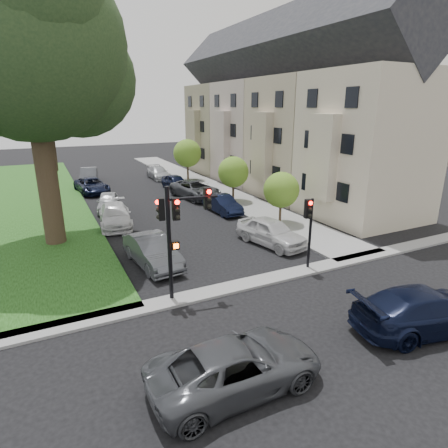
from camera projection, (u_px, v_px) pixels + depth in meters
name	position (u px, v px, depth m)	size (l,w,h in m)	color
ground	(278.00, 304.00, 15.30)	(140.00, 140.00, 0.00)	black
grass_strip	(32.00, 200.00, 32.00)	(8.00, 44.00, 0.12)	#15350D
sidewalk_right	(201.00, 183.00, 38.65)	(3.50, 44.00, 0.12)	gray
sidewalk_cross	(253.00, 282.00, 16.99)	(60.00, 1.00, 0.12)	gray
house_a	(369.00, 118.00, 25.30)	(7.70, 7.55, 15.97)	#B9B190
house_b	(301.00, 116.00, 31.71)	(7.70, 7.55, 15.97)	#A89F8C
house_c	(255.00, 114.00, 38.12)	(7.70, 7.55, 15.97)	#C1B0A5
house_d	(223.00, 113.00, 44.53)	(7.70, 7.55, 15.97)	tan
eucalyptus	(27.00, 45.00, 18.71)	(11.01, 9.99, 15.60)	#362A19
small_tree_a	(281.00, 190.00, 24.85)	(2.39, 2.39, 3.59)	#362A19
small_tree_b	(233.00, 172.00, 30.68)	(2.54, 2.54, 3.81)	#362A19
small_tree_c	(187.00, 153.00, 39.56)	(2.94, 2.94, 4.40)	#362A19
traffic_signal_main	(177.00, 223.00, 14.76)	(2.36, 0.62, 4.82)	black
traffic_signal_secondary	(309.00, 221.00, 17.73)	(0.48, 0.38, 3.59)	black
car_cross_near	(236.00, 366.00, 10.58)	(2.35, 5.10, 1.42)	#3F4247
car_cross_far	(426.00, 310.00, 13.32)	(2.22, 5.45, 1.58)	black
car_parked_0	(271.00, 232.00, 21.56)	(1.85, 4.60, 1.57)	silver
car_parked_1	(222.00, 204.00, 28.08)	(1.42, 4.08, 1.34)	black
car_parked_2	(196.00, 189.00, 32.53)	(2.58, 5.59, 1.55)	#3F4247
car_parked_3	(176.00, 182.00, 36.03)	(1.65, 4.11, 1.40)	black
car_parked_4	(159.00, 173.00, 41.29)	(1.86, 4.56, 1.32)	#999BA0
car_parked_5	(152.00, 251.00, 18.78)	(1.62, 4.64, 1.53)	#3F4247
car_parked_6	(115.00, 215.00, 25.08)	(2.01, 4.94, 1.43)	silver
car_parked_7	(108.00, 202.00, 28.71)	(1.63, 4.06, 1.38)	#999BA0
car_parked_8	(92.00, 186.00, 34.51)	(2.32, 5.03, 1.40)	black
car_parked_9	(89.00, 175.00, 39.24)	(1.61, 4.60, 1.52)	#3F4247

